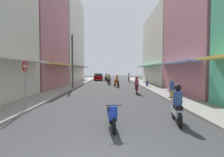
{
  "coord_description": "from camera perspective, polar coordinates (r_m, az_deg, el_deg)",
  "views": [
    {
      "loc": [
        0.19,
        -3.39,
        2.15
      ],
      "look_at": [
        0.23,
        17.22,
        1.16
      ],
      "focal_mm": 28.31,
      "sensor_mm": 36.0,
      "label": 1
    }
  ],
  "objects": [
    {
      "name": "ground_plane",
      "position": [
        21.64,
        -0.61,
        -2.96
      ],
      "size": [
        97.44,
        97.44,
        0.0
      ],
      "primitive_type": "plane",
      "color": "#38383A"
    },
    {
      "name": "sidewalk_left",
      "position": [
        22.29,
        -13.98,
        -2.72
      ],
      "size": [
        2.13,
        52.29,
        0.12
      ],
      "primitive_type": "cube",
      "color": "#9E9991",
      "rests_on": "ground"
    },
    {
      "name": "sidewalk_right",
      "position": [
        22.2,
        12.81,
        -2.73
      ],
      "size": [
        2.13,
        52.29,
        0.12
      ],
      "primitive_type": "cube",
      "color": "gray",
      "rests_on": "ground"
    },
    {
      "name": "building_left_mid",
      "position": [
        23.62,
        -24.31,
        14.01
      ],
      "size": [
        7.05,
        10.23,
        13.73
      ],
      "color": "#B7727F",
      "rests_on": "ground"
    },
    {
      "name": "building_left_far",
      "position": [
        35.62,
        -15.76,
        12.18
      ],
      "size": [
        7.05,
        13.66,
        16.13
      ],
      "color": "silver",
      "rests_on": "ground"
    },
    {
      "name": "building_right_mid",
      "position": [
        18.73,
        29.61,
        13.8
      ],
      "size": [
        7.05,
        9.3,
        11.72
      ],
      "color": "#B7727F",
      "rests_on": "ground"
    },
    {
      "name": "building_right_far",
      "position": [
        29.51,
        17.91,
        8.98
      ],
      "size": [
        7.05,
        13.59,
        10.87
      ],
      "color": "silver",
      "rests_on": "ground"
    },
    {
      "name": "motorbike_silver",
      "position": [
        7.66,
        20.05,
        -8.29
      ],
      "size": [
        0.58,
        1.8,
        1.58
      ],
      "color": "black",
      "rests_on": "ground"
    },
    {
      "name": "motorbike_red",
      "position": [
        16.14,
        7.85,
        -2.42
      ],
      "size": [
        0.55,
        1.81,
        1.58
      ],
      "color": "black",
      "rests_on": "ground"
    },
    {
      "name": "motorbike_white",
      "position": [
        32.16,
        5.37,
        0.15
      ],
      "size": [
        0.55,
        1.8,
        1.58
      ],
      "color": "black",
      "rests_on": "ground"
    },
    {
      "name": "motorbike_maroon",
      "position": [
        26.19,
        -1.02,
        -0.43
      ],
      "size": [
        0.61,
        1.79,
        1.58
      ],
      "color": "black",
      "rests_on": "ground"
    },
    {
      "name": "motorbike_orange",
      "position": [
        22.43,
        1.4,
        -0.96
      ],
      "size": [
        0.76,
        1.74,
        1.58
      ],
      "color": "black",
      "rests_on": "ground"
    },
    {
      "name": "motorbike_black",
      "position": [
        32.99,
        -2.0,
        0.22
      ],
      "size": [
        0.71,
        1.76,
        1.58
      ],
      "color": "black",
      "rests_on": "ground"
    },
    {
      "name": "motorbike_blue",
      "position": [
        6.6,
        -0.08,
        -11.68
      ],
      "size": [
        0.55,
        1.81,
        0.96
      ],
      "color": "black",
      "rests_on": "ground"
    },
    {
      "name": "parked_car",
      "position": [
        36.92,
        -4.47,
        0.54
      ],
      "size": [
        1.9,
        4.16,
        1.45
      ],
      "color": "#8C0000",
      "rests_on": "ground"
    },
    {
      "name": "pedestrian_crossing",
      "position": [
        13.32,
        18.68,
        -3.27
      ],
      "size": [
        0.34,
        0.34,
        1.58
      ],
      "color": "#BF8C3F",
      "rests_on": "ground"
    },
    {
      "name": "pedestrian_foreground",
      "position": [
        23.15,
        11.12,
        -0.62
      ],
      "size": [
        0.34,
        0.34,
        1.63
      ],
      "color": "#334C8C",
      "rests_on": "ground"
    },
    {
      "name": "utility_pole",
      "position": [
        20.74,
        -12.76,
        5.48
      ],
      "size": [
        0.2,
        1.2,
        6.18
      ],
      "color": "#4C4C4F",
      "rests_on": "ground"
    },
    {
      "name": "street_sign_no_entry",
      "position": [
        10.02,
        -26.3,
        -0.0
      ],
      "size": [
        0.07,
        0.6,
        2.65
      ],
      "color": "gray",
      "rests_on": "ground"
    }
  ]
}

